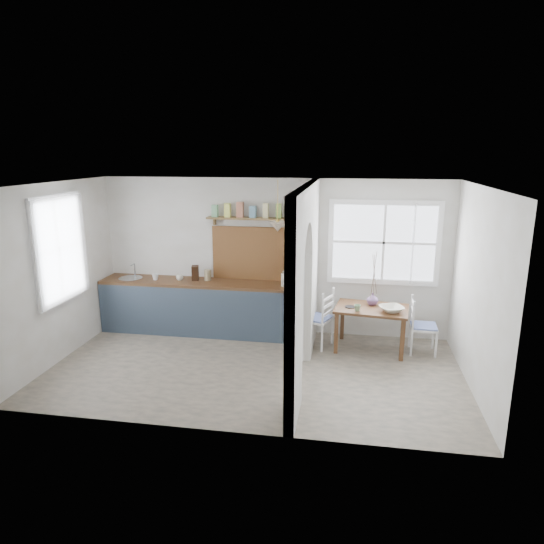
% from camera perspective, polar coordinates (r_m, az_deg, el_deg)
% --- Properties ---
extents(floor, '(5.80, 3.20, 0.01)m').
position_cam_1_polar(floor, '(7.04, -2.07, -11.36)').
color(floor, gray).
rests_on(floor, ground).
extents(ceiling, '(5.80, 3.20, 0.01)m').
position_cam_1_polar(ceiling, '(6.38, -2.28, 10.26)').
color(ceiling, silver).
rests_on(ceiling, walls).
extents(walls, '(5.81, 3.21, 2.60)m').
position_cam_1_polar(walls, '(6.59, -2.17, -1.09)').
color(walls, silver).
rests_on(walls, floor).
extents(partition, '(0.12, 3.20, 2.60)m').
position_cam_1_polar(partition, '(6.51, 3.97, 0.06)').
color(partition, silver).
rests_on(partition, floor).
extents(kitchen_window, '(0.10, 1.16, 1.50)m').
position_cam_1_polar(kitchen_window, '(7.62, -23.88, 2.47)').
color(kitchen_window, white).
rests_on(kitchen_window, walls).
extents(nook_window, '(1.76, 0.10, 1.30)m').
position_cam_1_polar(nook_window, '(7.93, 13.01, 3.37)').
color(nook_window, white).
rests_on(nook_window, walls).
extents(counter, '(3.50, 0.60, 0.90)m').
position_cam_1_polar(counter, '(8.34, -7.91, -4.00)').
color(counter, brown).
rests_on(counter, floor).
extents(sink, '(0.40, 0.40, 0.02)m').
position_cam_1_polar(sink, '(8.67, -16.30, -0.76)').
color(sink, '#ADB2BA').
rests_on(sink, counter).
extents(backsplash, '(1.65, 0.03, 0.90)m').
position_cam_1_polar(backsplash, '(8.12, -1.36, 2.17)').
color(backsplash, brown).
rests_on(backsplash, walls).
extents(shelf, '(1.75, 0.20, 0.21)m').
position_cam_1_polar(shelf, '(7.93, -1.50, 6.69)').
color(shelf, olive).
rests_on(shelf, walls).
extents(pendant_lamp, '(0.26, 0.26, 0.16)m').
position_cam_1_polar(pendant_lamp, '(7.55, 0.67, 5.36)').
color(pendant_lamp, beige).
rests_on(pendant_lamp, ceiling).
extents(utensil_rail, '(0.02, 0.50, 0.02)m').
position_cam_1_polar(utensil_rail, '(7.33, 3.92, 1.65)').
color(utensil_rail, '#ADB2BA').
rests_on(utensil_rail, partition).
extents(dining_table, '(1.18, 0.86, 0.68)m').
position_cam_1_polar(dining_table, '(7.73, 11.53, -6.53)').
color(dining_table, brown).
rests_on(dining_table, floor).
extents(chair_left, '(0.55, 0.55, 0.94)m').
position_cam_1_polar(chair_left, '(7.71, 5.24, -5.35)').
color(chair_left, white).
rests_on(chair_left, floor).
extents(chair_right, '(0.41, 0.41, 0.87)m').
position_cam_1_polar(chair_right, '(7.78, 17.41, -6.06)').
color(chair_right, white).
rests_on(chair_right, floor).
extents(kettle, '(0.25, 0.23, 0.25)m').
position_cam_1_polar(kettle, '(7.81, 1.65, -0.77)').
color(kettle, silver).
rests_on(kettle, counter).
extents(mug_a, '(0.15, 0.15, 0.10)m').
position_cam_1_polar(mug_a, '(8.43, -13.56, -0.56)').
color(mug_a, silver).
rests_on(mug_a, counter).
extents(mug_b, '(0.14, 0.14, 0.10)m').
position_cam_1_polar(mug_b, '(8.31, -10.82, -0.64)').
color(mug_b, silver).
rests_on(mug_b, counter).
extents(knife_block, '(0.15, 0.18, 0.24)m').
position_cam_1_polar(knife_block, '(8.27, -9.02, -0.11)').
color(knife_block, black).
rests_on(knife_block, counter).
extents(jar, '(0.12, 0.12, 0.18)m').
position_cam_1_polar(jar, '(8.23, -7.57, -0.35)').
color(jar, '#96845F').
rests_on(jar, counter).
extents(towel_magenta, '(0.02, 0.03, 0.51)m').
position_cam_1_polar(towel_magenta, '(7.73, 3.59, -6.79)').
color(towel_magenta, '#C31C4F').
rests_on(towel_magenta, counter).
extents(towel_orange, '(0.02, 0.03, 0.46)m').
position_cam_1_polar(towel_orange, '(7.72, 3.57, -7.02)').
color(towel_orange, '#DD5715').
rests_on(towel_orange, counter).
extents(bowl, '(0.46, 0.46, 0.08)m').
position_cam_1_polar(bowl, '(7.48, 13.88, -4.24)').
color(bowl, silver).
rests_on(bowl, dining_table).
extents(table_cup, '(0.13, 0.13, 0.10)m').
position_cam_1_polar(table_cup, '(7.40, 10.01, -4.19)').
color(table_cup, gray).
rests_on(table_cup, dining_table).
extents(plate, '(0.20, 0.20, 0.01)m').
position_cam_1_polar(plate, '(7.57, 9.17, -4.06)').
color(plate, black).
rests_on(plate, dining_table).
extents(vase, '(0.22, 0.22, 0.19)m').
position_cam_1_polar(vase, '(7.73, 11.75, -3.12)').
color(vase, slate).
rests_on(vase, dining_table).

